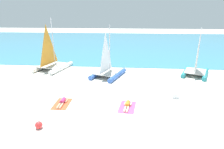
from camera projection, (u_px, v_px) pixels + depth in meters
ground_plane at (116, 72)px, 21.56m from camera, size 120.00×120.00×0.00m
ocean_water at (122, 43)px, 42.16m from camera, size 120.00×40.00×0.05m
sailboat_teal at (196, 69)px, 20.20m from camera, size 3.69×4.40×4.90m
sailboat_blue at (108, 69)px, 19.83m from camera, size 3.71×4.61×5.22m
sailboat_white at (52, 62)px, 22.26m from camera, size 3.78×4.97×5.78m
towel_left at (62, 104)px, 14.00m from camera, size 1.13×1.92×0.01m
sunbather_left at (62, 102)px, 14.02m from camera, size 0.55×1.56×0.30m
towel_right at (127, 107)px, 13.52m from camera, size 1.34×2.03×0.01m
sunbather_right at (127, 105)px, 13.54m from camera, size 0.61×1.57×0.30m
beach_ball at (39, 125)px, 10.99m from camera, size 0.43×0.43×0.43m
cooler_box at (176, 96)px, 14.89m from camera, size 0.50×0.36×0.36m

